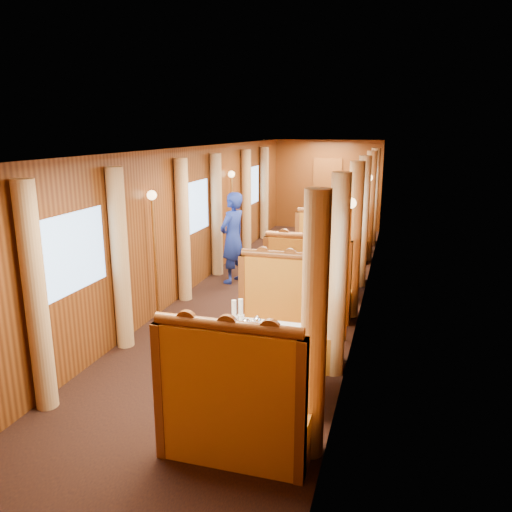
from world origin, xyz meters
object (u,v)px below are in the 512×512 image
at_px(banquette_near_aft, 286,326).
at_px(rose_vase_far, 342,211).
at_px(table_mid, 319,275).
at_px(banquette_far_fwd, 337,241).
at_px(teapot_right, 265,331).
at_px(teapot_back, 257,325).
at_px(banquette_mid_fwd, 308,290).
at_px(steward, 233,238).
at_px(banquette_near_fwd, 235,413).
at_px(table_near, 265,366).
at_px(banquette_far_aft, 347,225).
at_px(fruit_plate, 291,341).
at_px(banquette_mid_aft, 327,258).
at_px(passenger, 326,244).
at_px(teapot_left, 246,328).
at_px(table_far, 342,234).
at_px(tea_tray, 253,333).
at_px(rose_vase_mid, 321,244).

distance_m(banquette_near_aft, rose_vase_far, 6.03).
distance_m(table_mid, banquette_far_fwd, 2.49).
xyz_separation_m(teapot_right, teapot_back, (-0.11, 0.13, -0.00)).
bearing_deg(banquette_mid_fwd, banquette_far_fwd, 90.00).
bearing_deg(banquette_far_fwd, steward, -128.14).
bearing_deg(table_mid, banquette_near_fwd, -90.00).
bearing_deg(table_near, table_mid, 90.00).
xyz_separation_m(teapot_right, steward, (-1.68, 3.95, 0.04)).
height_order(banquette_near_aft, banquette_far_fwd, same).
distance_m(banquette_far_aft, fruit_plate, 8.19).
relative_size(banquette_near_aft, banquette_mid_aft, 1.00).
relative_size(banquette_near_aft, fruit_plate, 5.74).
distance_m(banquette_far_fwd, passenger, 1.76).
xyz_separation_m(banquette_mid_aft, teapot_left, (-0.18, -4.60, 0.39)).
bearing_deg(table_far, banquette_near_aft, -90.00).
relative_size(banquette_near_aft, steward, 0.79).
height_order(banquette_near_fwd, fruit_plate, banquette_near_fwd).
distance_m(table_near, banquette_mid_aft, 4.51).
bearing_deg(fruit_plate, teapot_back, 153.84).
relative_size(table_near, banquette_far_fwd, 0.78).
bearing_deg(banquette_far_fwd, banquette_near_fwd, -90.00).
relative_size(banquette_mid_aft, fruit_plate, 5.74).
distance_m(banquette_near_fwd, steward, 5.17).
height_order(table_near, teapot_back, teapot_back).
height_order(table_near, table_far, same).
relative_size(banquette_near_fwd, banquette_far_aft, 1.00).
height_order(banquette_near_aft, teapot_back, banquette_near_aft).
bearing_deg(fruit_plate, passenger, 93.96).
xyz_separation_m(banquette_near_fwd, banquette_mid_aft, (0.00, 5.53, 0.00)).
xyz_separation_m(banquette_near_aft, fruit_plate, (0.31, -1.17, 0.35)).
bearing_deg(teapot_back, tea_tray, -101.53).
bearing_deg(teapot_back, banquette_near_aft, 86.13).
relative_size(table_near, tea_tray, 3.09).
height_order(banquette_near_aft, banquette_far_aft, same).
bearing_deg(teapot_left, table_mid, 87.75).
distance_m(table_mid, rose_vase_far, 3.57).
xyz_separation_m(table_near, tea_tray, (-0.12, -0.06, 0.38)).
relative_size(table_far, rose_vase_mid, 2.92).
bearing_deg(rose_vase_mid, fruit_plate, -85.51).
xyz_separation_m(table_near, table_mid, (0.00, 3.50, 0.00)).
bearing_deg(rose_vase_far, teapot_right, -89.58).
xyz_separation_m(table_near, teapot_right, (0.02, -0.09, 0.43)).
bearing_deg(tea_tray, rose_vase_mid, 87.69).
bearing_deg(banquette_mid_fwd, table_near, -90.00).
distance_m(tea_tray, teapot_left, 0.09).
bearing_deg(steward, teapot_right, 41.71).
xyz_separation_m(banquette_mid_aft, steward, (-1.67, -0.65, 0.42)).
bearing_deg(table_mid, teapot_left, -92.90).
distance_m(table_mid, banquette_mid_aft, 1.02).
distance_m(teapot_back, passenger, 4.22).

